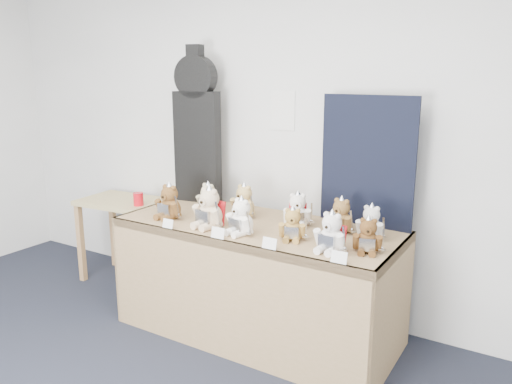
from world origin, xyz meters
The scene contains 21 objects.
room_shell centered at (-0.01, 2.49, 1.58)m, with size 6.00×6.00×6.00m.
display_table centered at (0.09, 1.87, 0.65)m, with size 1.99×0.83×0.83m.
side_table centered at (-1.37, 2.18, 0.63)m, with size 0.94×0.57×0.75m.
guitar_case centered at (-0.67, 2.28, 1.44)m, with size 0.39×0.16×1.24m.
navy_board centered at (0.73, 2.33, 1.27)m, with size 0.67×0.02×0.89m, color black.
red_cup centered at (-1.18, 2.10, 0.81)m, with size 0.08×0.08×0.11m, color red.
teddy_front_far_left centered at (-0.53, 1.75, 0.94)m, with size 0.23×0.19×0.29m.
teddy_front_left centered at (-0.15, 1.72, 0.95)m, with size 0.26×0.23×0.31m.
teddy_front_centre centered at (0.12, 1.71, 0.94)m, with size 0.22×0.20×0.27m.
teddy_front_right centered at (0.46, 1.78, 0.92)m, with size 0.20×0.18×0.24m.
teddy_front_far_right centered at (0.75, 1.71, 0.94)m, with size 0.22×0.19×0.27m.
teddy_front_end centered at (0.94, 1.81, 0.92)m, with size 0.20×0.18×0.24m.
teddy_back_left centered at (-0.40, 2.04, 0.93)m, with size 0.20×0.18×0.25m.
teddy_back_centre_left centered at (-0.09, 2.07, 0.94)m, with size 0.22×0.19×0.27m.
teddy_back_centre_right centered at (0.35, 2.07, 0.93)m, with size 0.22×0.21×0.26m.
teddy_back_right centered at (0.66, 2.08, 0.93)m, with size 0.22×0.19×0.26m.
teddy_back_end centered at (0.87, 2.06, 0.93)m, with size 0.20×0.16×0.25m.
entry_card_a centered at (-0.37, 1.56, 0.86)m, with size 0.09×0.00×0.06m, color silver.
entry_card_b centered at (0.04, 1.56, 0.87)m, with size 0.10×0.00×0.07m, color silver.
entry_card_c centered at (0.42, 1.55, 0.86)m, with size 0.10×0.00×0.07m, color silver.
entry_card_d centered at (0.86, 1.55, 0.86)m, with size 0.09×0.00×0.07m, color silver.
Camera 1 is at (1.82, -0.90, 1.85)m, focal length 35.00 mm.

